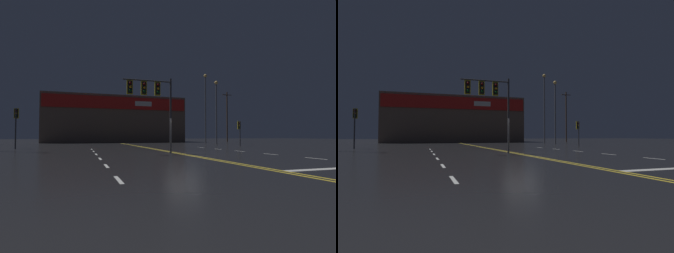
# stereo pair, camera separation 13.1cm
# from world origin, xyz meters

# --- Properties ---
(ground_plane) EXTENTS (200.00, 200.00, 0.00)m
(ground_plane) POSITION_xyz_m (0.00, 0.00, 0.00)
(ground_plane) COLOR black
(road_markings) EXTENTS (16.75, 60.00, 0.01)m
(road_markings) POSITION_xyz_m (1.18, -1.89, 0.00)
(road_markings) COLOR gold
(road_markings) RESTS_ON ground
(traffic_signal_median) EXTENTS (3.54, 0.36, 5.38)m
(traffic_signal_median) POSITION_xyz_m (-2.02, 1.25, 4.20)
(traffic_signal_median) COLOR #38383D
(traffic_signal_median) RESTS_ON ground
(traffic_signal_corner_northwest) EXTENTS (0.42, 0.36, 3.93)m
(traffic_signal_corner_northwest) POSITION_xyz_m (-12.58, 12.19, 2.89)
(traffic_signal_corner_northwest) COLOR #38383D
(traffic_signal_corner_northwest) RESTS_ON ground
(traffic_signal_corner_northeast) EXTENTS (0.42, 0.36, 3.07)m
(traffic_signal_corner_northeast) POSITION_xyz_m (12.12, 11.53, 2.24)
(traffic_signal_corner_northeast) COLOR #38383D
(traffic_signal_corner_northeast) RESTS_ON ground
(streetlight_near_right) EXTENTS (0.56, 0.56, 9.95)m
(streetlight_near_right) POSITION_xyz_m (13.65, 20.04, 6.31)
(streetlight_near_right) COLOR #59595E
(streetlight_near_right) RESTS_ON ground
(streetlight_median_approach) EXTENTS (0.56, 0.56, 11.71)m
(streetlight_median_approach) POSITION_xyz_m (13.35, 23.20, 7.26)
(streetlight_median_approach) COLOR #59595E
(streetlight_median_approach) RESTS_ON ground
(building_backdrop) EXTENTS (26.43, 10.23, 8.90)m
(building_backdrop) POSITION_xyz_m (0.00, 36.90, 4.46)
(building_backdrop) COLOR brown
(building_backdrop) RESTS_ON ground
(utility_pole_row) EXTENTS (47.75, 0.26, 11.86)m
(utility_pole_row) POSITION_xyz_m (-0.88, 32.36, 5.84)
(utility_pole_row) COLOR #4C3828
(utility_pole_row) RESTS_ON ground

